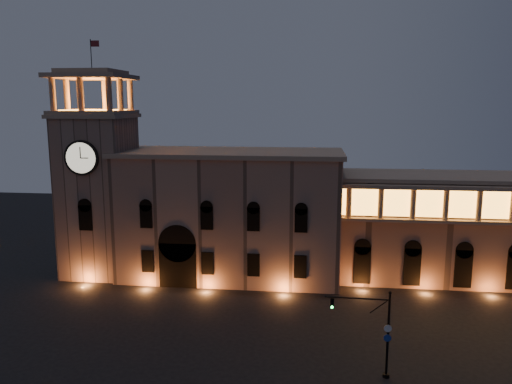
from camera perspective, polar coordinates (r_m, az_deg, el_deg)
ground at (r=51.79m, az=-4.80°, el=-17.49°), size 160.00×160.00×0.00m
government_building at (r=69.53m, az=-3.05°, el=-2.53°), size 30.80×12.80×17.60m
clock_tower at (r=73.26m, az=-17.56°, el=0.63°), size 9.80×9.80×32.40m
colonnade_wing at (r=74.39m, az=24.16°, el=-3.71°), size 40.60×11.50×14.50m
traffic_light at (r=46.55m, az=13.61°, el=-15.27°), size 5.88×0.62×8.06m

